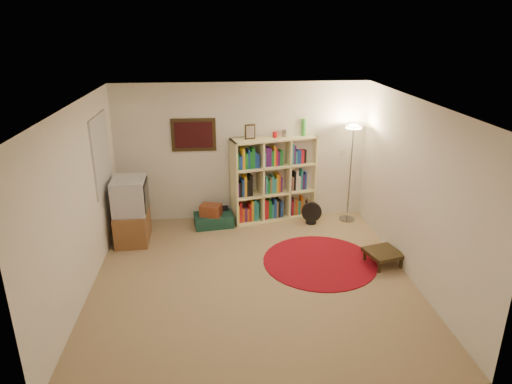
# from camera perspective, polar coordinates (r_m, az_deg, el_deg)

# --- Properties ---
(room) EXTENTS (4.54, 4.54, 2.54)m
(room) POSITION_cam_1_polar(r_m,az_deg,el_deg) (6.14, -0.96, -0.43)
(room) COLOR #A1855E
(room) RESTS_ON ground
(bookshelf) EXTENTS (1.60, 0.80, 1.85)m
(bookshelf) POSITION_cam_1_polar(r_m,az_deg,el_deg) (8.35, 2.01, 1.52)
(bookshelf) COLOR #FCF2A8
(bookshelf) RESTS_ON ground
(floor_lamp) EXTENTS (0.36, 0.36, 1.80)m
(floor_lamp) POSITION_cam_1_polar(r_m,az_deg,el_deg) (8.20, 11.99, 6.20)
(floor_lamp) COLOR gray
(floor_lamp) RESTS_ON ground
(floor_fan) EXTENTS (0.37, 0.21, 0.41)m
(floor_fan) POSITION_cam_1_polar(r_m,az_deg,el_deg) (8.33, 6.95, -2.63)
(floor_fan) COLOR black
(floor_fan) RESTS_ON ground
(tv_stand) EXTENTS (0.56, 0.76, 1.09)m
(tv_stand) POSITION_cam_1_polar(r_m,az_deg,el_deg) (7.79, -15.30, -2.35)
(tv_stand) COLOR brown
(tv_stand) RESTS_ON ground
(suitcase) EXTENTS (0.73, 0.53, 0.22)m
(suitcase) POSITION_cam_1_polar(r_m,az_deg,el_deg) (8.26, -5.30, -3.50)
(suitcase) COLOR #153A31
(suitcase) RESTS_ON ground
(wicker_basket) EXTENTS (0.42, 0.35, 0.20)m
(wicker_basket) POSITION_cam_1_polar(r_m,az_deg,el_deg) (8.14, -5.66, -2.28)
(wicker_basket) COLOR brown
(wicker_basket) RESTS_ON suitcase
(duffel_bag) EXTENTS (0.34, 0.29, 0.23)m
(duffel_bag) POSITION_cam_1_polar(r_m,az_deg,el_deg) (8.52, -4.65, -2.67)
(duffel_bag) COLOR black
(duffel_bag) RESTS_ON ground
(paper_towel) EXTENTS (0.16, 0.16, 0.28)m
(paper_towel) POSITION_cam_1_polar(r_m,az_deg,el_deg) (8.49, -2.75, -2.54)
(paper_towel) COLOR white
(paper_towel) RESTS_ON ground
(red_rug) EXTENTS (1.74, 1.74, 0.02)m
(red_rug) POSITION_cam_1_polar(r_m,az_deg,el_deg) (7.14, 7.96, -8.58)
(red_rug) COLOR maroon
(red_rug) RESTS_ON ground
(side_table) EXTENTS (0.59, 0.59, 0.22)m
(side_table) POSITION_cam_1_polar(r_m,az_deg,el_deg) (7.19, 15.62, -7.39)
(side_table) COLOR black
(side_table) RESTS_ON ground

